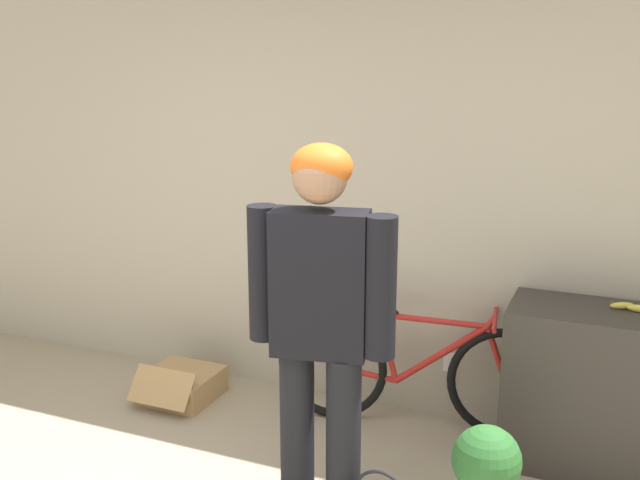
{
  "coord_description": "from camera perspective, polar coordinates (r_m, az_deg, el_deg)",
  "views": [
    {
      "loc": [
        1.46,
        -1.86,
        2.14
      ],
      "look_at": [
        0.26,
        0.97,
        1.37
      ],
      "focal_mm": 42.0,
      "sensor_mm": 36.0,
      "label": 1
    }
  ],
  "objects": [
    {
      "name": "person",
      "position": [
        3.27,
        0.01,
        -5.67
      ],
      "size": [
        0.68,
        0.27,
        1.78
      ],
      "rotation": [
        0.0,
        0.0,
        0.19
      ],
      "color": "black",
      "rests_on": "ground_plane"
    },
    {
      "name": "potted_plant",
      "position": [
        3.64,
        12.52,
        -16.92
      ],
      "size": [
        0.32,
        0.32,
        0.51
      ],
      "color": "brown",
      "rests_on": "ground_plane"
    },
    {
      "name": "banana",
      "position": [
        4.12,
        23.21,
        -4.79
      ],
      "size": [
        0.31,
        0.09,
        0.04
      ],
      "color": "#EAD64C",
      "rests_on": "side_shelf"
    },
    {
      "name": "cardboard_box",
      "position": [
        4.94,
        -10.53,
        -10.79
      ],
      "size": [
        0.44,
        0.51,
        0.26
      ],
      "color": "tan",
      "rests_on": "ground_plane"
    },
    {
      "name": "side_shelf",
      "position": [
        4.22,
        21.13,
        -10.77
      ],
      "size": [
        1.04,
        0.48,
        0.87
      ],
      "color": "#38332D",
      "rests_on": "ground_plane"
    },
    {
      "name": "bicycle",
      "position": [
        4.43,
        7.36,
        -9.9
      ],
      "size": [
        1.66,
        0.46,
        0.74
      ],
      "rotation": [
        0.0,
        0.0,
        0.15
      ],
      "color": "black",
      "rests_on": "ground_plane"
    },
    {
      "name": "wall_back",
      "position": [
        4.48,
        3.62,
        3.18
      ],
      "size": [
        8.0,
        0.07,
        2.6
      ],
      "color": "#B7AD99",
      "rests_on": "ground_plane"
    }
  ]
}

